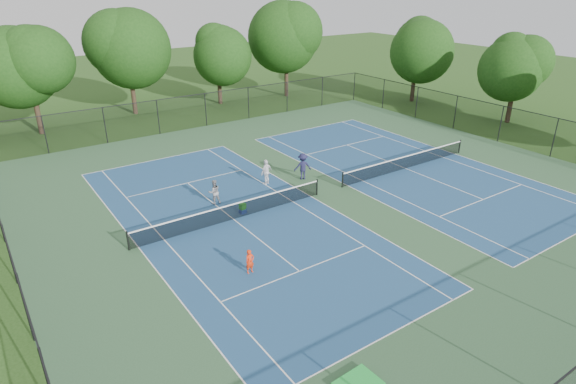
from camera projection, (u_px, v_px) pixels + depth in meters
ground at (330, 191)px, 30.88m from camera, size 140.00×140.00×0.00m
court_pad at (330, 191)px, 30.88m from camera, size 36.00×36.00×0.01m
tennis_court_left at (234, 218)px, 27.22m from camera, size 12.00×23.83×1.07m
tennis_court_right at (406, 167)px, 34.46m from camera, size 12.00×23.83×1.07m
perimeter_fence at (331, 168)px, 30.23m from camera, size 36.08×36.08×3.02m
tree_back_a at (27, 63)px, 39.75m from camera, size 6.80×6.80×9.15m
tree_back_b at (127, 46)px, 45.68m from camera, size 7.60×7.60×10.03m
tree_back_c at (217, 51)px, 50.03m from camera, size 6.00×6.00×8.40m
tree_back_d at (286, 34)px, 52.86m from camera, size 7.80×7.80×10.37m
tree_side_e at (417, 47)px, 50.92m from camera, size 6.60×6.60×8.87m
tree_side_f at (518, 66)px, 43.39m from camera, size 5.80×5.80×8.12m
child_player at (250, 261)px, 22.13m from camera, size 0.45×0.30×1.20m
instructor at (214, 192)px, 28.86m from camera, size 0.82×0.67×1.54m
bystander_a at (266, 172)px, 31.58m from camera, size 1.09×0.74×1.72m
bystander_b at (303, 166)px, 32.36m from camera, size 1.35×1.07×1.83m
ball_crate at (243, 211)px, 27.94m from camera, size 0.40×0.34×0.27m
ball_hopper at (243, 206)px, 27.81m from camera, size 0.39×0.34×0.36m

